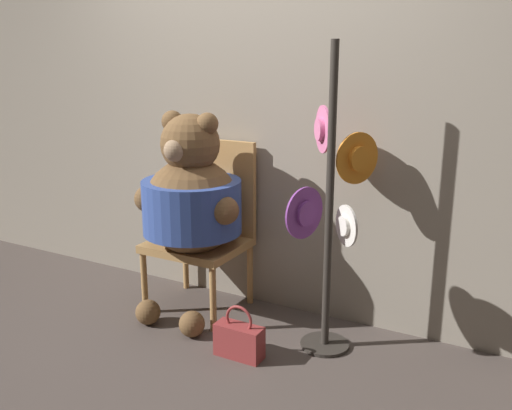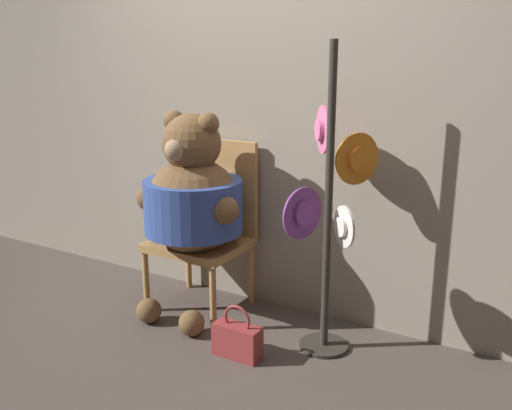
{
  "view_description": "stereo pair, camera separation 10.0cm",
  "coord_description": "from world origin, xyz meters",
  "px_view_note": "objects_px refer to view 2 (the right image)",
  "views": [
    {
      "loc": [
        1.74,
        -2.44,
        1.64
      ],
      "look_at": [
        0.21,
        0.34,
        0.78
      ],
      "focal_mm": 40.0,
      "sensor_mm": 36.0,
      "label": 1
    },
    {
      "loc": [
        1.82,
        -2.39,
        1.64
      ],
      "look_at": [
        0.21,
        0.34,
        0.78
      ],
      "focal_mm": 40.0,
      "sensor_mm": 36.0,
      "label": 2
    }
  ],
  "objects_px": {
    "hat_display_rack": "(330,207)",
    "handbag_on_ground": "(237,340)",
    "chair": "(208,222)",
    "teddy_bear": "(192,200)"
  },
  "relations": [
    {
      "from": "handbag_on_ground",
      "to": "teddy_bear",
      "type": "bearing_deg",
      "value": 147.84
    },
    {
      "from": "chair",
      "to": "handbag_on_ground",
      "type": "distance_m",
      "value": 0.89
    },
    {
      "from": "chair",
      "to": "hat_display_rack",
      "type": "relative_size",
      "value": 0.64
    },
    {
      "from": "chair",
      "to": "hat_display_rack",
      "type": "height_order",
      "value": "hat_display_rack"
    },
    {
      "from": "hat_display_rack",
      "to": "handbag_on_ground",
      "type": "xyz_separation_m",
      "value": [
        -0.38,
        -0.35,
        -0.73
      ]
    },
    {
      "from": "hat_display_rack",
      "to": "handbag_on_ground",
      "type": "height_order",
      "value": "hat_display_rack"
    },
    {
      "from": "teddy_bear",
      "to": "handbag_on_ground",
      "type": "height_order",
      "value": "teddy_bear"
    },
    {
      "from": "teddy_bear",
      "to": "hat_display_rack",
      "type": "bearing_deg",
      "value": 0.94
    },
    {
      "from": "chair",
      "to": "teddy_bear",
      "type": "relative_size",
      "value": 0.84
    },
    {
      "from": "hat_display_rack",
      "to": "teddy_bear",
      "type": "bearing_deg",
      "value": -179.06
    }
  ]
}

